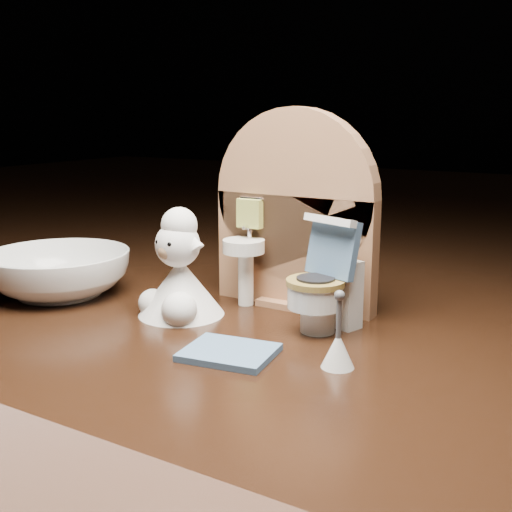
{
  "coord_description": "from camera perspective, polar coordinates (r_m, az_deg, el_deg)",
  "views": [
    {
      "loc": [
        0.22,
        -0.36,
        0.15
      ],
      "look_at": [
        -0.01,
        0.02,
        0.05
      ],
      "focal_mm": 45.0,
      "sensor_mm": 36.0,
      "label": 1
    }
  ],
  "objects": [
    {
      "name": "backdrop_panel",
      "position": [
        0.49,
        3.36,
        3.1
      ],
      "size": [
        0.13,
        0.05,
        0.15
      ],
      "color": "#A06B47",
      "rests_on": "ground"
    },
    {
      "name": "toilet_brush",
      "position": [
        0.38,
        7.3,
        -8.06
      ],
      "size": [
        0.02,
        0.02,
        0.05
      ],
      "color": "white",
      "rests_on": "ground"
    },
    {
      "name": "plush_lamb",
      "position": [
        0.47,
        -6.86,
        -1.94
      ],
      "size": [
        0.06,
        0.06,
        0.08
      ],
      "rotation": [
        0.0,
        0.0,
        -0.12
      ],
      "color": "white",
      "rests_on": "ground"
    },
    {
      "name": "bath_mat",
      "position": [
        0.4,
        -2.39,
        -8.57
      ],
      "size": [
        0.06,
        0.05,
        0.0
      ],
      "primitive_type": "cube",
      "rotation": [
        0.0,
        0.0,
        0.15
      ],
      "color": "slate",
      "rests_on": "ground"
    },
    {
      "name": "ceramic_bowl",
      "position": [
        0.55,
        -17.13,
        -1.48
      ],
      "size": [
        0.13,
        0.13,
        0.04
      ],
      "primitive_type": "imported",
      "rotation": [
        0.0,
        0.0,
        -0.16
      ],
      "color": "white",
      "rests_on": "ground"
    },
    {
      "name": "toy_toilet",
      "position": [
        0.44,
        6.24,
        -2.91
      ],
      "size": [
        0.05,
        0.05,
        0.08
      ],
      "rotation": [
        0.0,
        0.0,
        -0.32
      ],
      "color": "white",
      "rests_on": "ground"
    }
  ]
}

